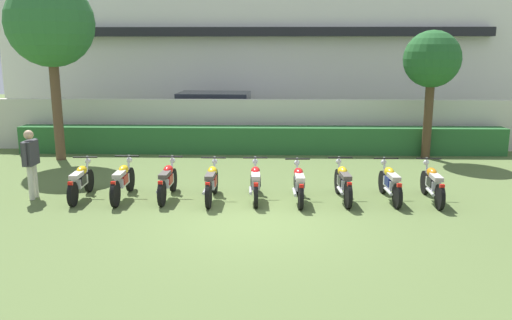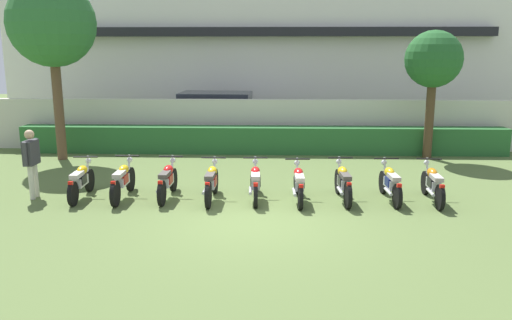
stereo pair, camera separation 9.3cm
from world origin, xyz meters
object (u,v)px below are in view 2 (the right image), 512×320
motorcycle_in_row_3 (212,182)px  motorcycle_in_row_4 (255,182)px  motorcycle_in_row_0 (81,181)px  tree_far_side (434,61)px  motorcycle_in_row_7 (390,183)px  motorcycle_in_row_8 (433,184)px  inspector_person (31,158)px  motorcycle_in_row_1 (123,180)px  tree_near_inspector (52,25)px  parked_car (220,117)px  motorcycle_in_row_5 (299,183)px  motorcycle_in_row_6 (343,182)px  motorcycle_in_row_2 (167,180)px

motorcycle_in_row_3 → motorcycle_in_row_4: bearing=-82.5°
motorcycle_in_row_0 → motorcycle_in_row_3: bearing=-93.9°
tree_far_side → motorcycle_in_row_4: tree_far_side is taller
motorcycle_in_row_4 → motorcycle_in_row_7: (3.20, 0.02, 0.00)m
motorcycle_in_row_8 → inspector_person: size_ratio=1.13×
motorcycle_in_row_1 → motorcycle_in_row_8: size_ratio=1.04×
tree_far_side → inspector_person: size_ratio=2.47×
tree_near_inspector → tree_far_side: 12.07m
motorcycle_in_row_7 → motorcycle_in_row_8: bearing=-96.3°
parked_car → motorcycle_in_row_5: (2.72, -8.12, -0.50)m
motorcycle_in_row_1 → parked_car: bearing=-11.4°
motorcycle_in_row_5 → motorcycle_in_row_6: (1.06, 0.08, 0.01)m
parked_car → motorcycle_in_row_3: 8.17m
tree_near_inspector → motorcycle_in_row_7: 11.30m
tree_near_inspector → motorcycle_in_row_1: bearing=-53.2°
motorcycle_in_row_0 → motorcycle_in_row_8: bearing=-92.6°
tree_near_inspector → motorcycle_in_row_0: size_ratio=3.11×
parked_car → inspector_person: parked_car is taller
motorcycle_in_row_4 → motorcycle_in_row_1: bearing=88.0°
tree_near_inspector → motorcycle_in_row_2: (4.37, -4.35, -3.83)m
motorcycle_in_row_0 → motorcycle_in_row_4: 4.20m
motorcycle_in_row_5 → motorcycle_in_row_8: size_ratio=0.97×
motorcycle_in_row_4 → motorcycle_in_row_6: bearing=-93.3°
parked_car → motorcycle_in_row_8: (5.87, -8.04, -0.49)m
tree_far_side → motorcycle_in_row_7: 6.13m
parked_car → motorcycle_in_row_2: size_ratio=2.48×
motorcycle_in_row_0 → motorcycle_in_row_3: motorcycle_in_row_3 is taller
inspector_person → motorcycle_in_row_2: bearing=1.6°
motorcycle_in_row_2 → motorcycle_in_row_5: bearing=-91.5°
tree_near_inspector → motorcycle_in_row_7: tree_near_inspector is taller
parked_car → motorcycle_in_row_4: parked_car is taller
motorcycle_in_row_5 → motorcycle_in_row_4: bearing=82.2°
motorcycle_in_row_1 → motorcycle_in_row_4: (3.19, 0.03, -0.01)m
motorcycle_in_row_0 → motorcycle_in_row_8: 8.38m
motorcycle_in_row_5 → motorcycle_in_row_0: bearing=87.8°
motorcycle_in_row_2 → motorcycle_in_row_7: bearing=-89.0°
tree_near_inspector → motorcycle_in_row_2: size_ratio=3.06×
motorcycle_in_row_0 → inspector_person: 1.28m
motorcycle_in_row_1 → motorcycle_in_row_5: 4.22m
motorcycle_in_row_6 → motorcycle_in_row_5: bearing=91.4°
tree_far_side → motorcycle_in_row_8: (-1.32, -5.05, -2.71)m
motorcycle_in_row_3 → motorcycle_in_row_6: 3.12m
motorcycle_in_row_6 → motorcycle_in_row_7: bearing=-90.5°
motorcycle_in_row_2 → motorcycle_in_row_8: bearing=-89.5°
parked_car → tree_far_side: tree_far_side is taller
tree_far_side → motorcycle_in_row_4: size_ratio=2.24×
motorcycle_in_row_1 → motorcycle_in_row_8: bearing=-90.9°
motorcycle_in_row_3 → motorcycle_in_row_6: size_ratio=1.00×
motorcycle_in_row_4 → inspector_person: bearing=88.1°
tree_near_inspector → motorcycle_in_row_0: tree_near_inspector is taller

